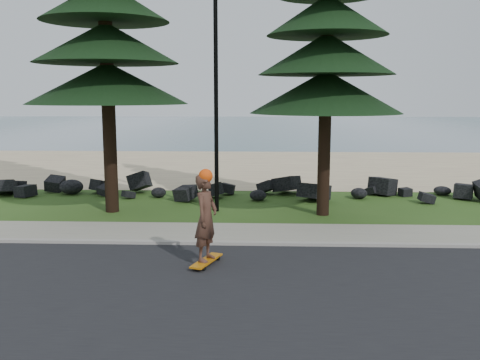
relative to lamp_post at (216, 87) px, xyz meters
The scene contains 9 objects.
ground 5.23m from the lamp_post, 90.00° to the right, with size 160.00×160.00×0.00m, color #2D5019.
road 8.74m from the lamp_post, 90.00° to the right, with size 160.00×7.00×0.02m, color black.
kerb 5.79m from the lamp_post, 90.00° to the right, with size 160.00×0.20×0.10m, color #A29B92.
sidewalk 5.08m from the lamp_post, 90.00° to the right, with size 160.00×2.00×0.08m, color gray.
beach_sand 12.03m from the lamp_post, 90.00° to the left, with size 160.00×15.00×0.01m, color tan.
ocean 47.98m from the lamp_post, 90.00° to the left, with size 160.00×58.00×0.01m, color #385F6C.
seawall_boulders 4.78m from the lamp_post, 90.00° to the left, with size 60.00×2.40×1.10m, color black, non-canonical shape.
lamp_post is the anchor object (origin of this frame).
skateboarder 6.53m from the lamp_post, 87.59° to the right, with size 0.69×1.22×2.22m.
Camera 1 is at (1.48, -14.34, 3.89)m, focal length 40.00 mm.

